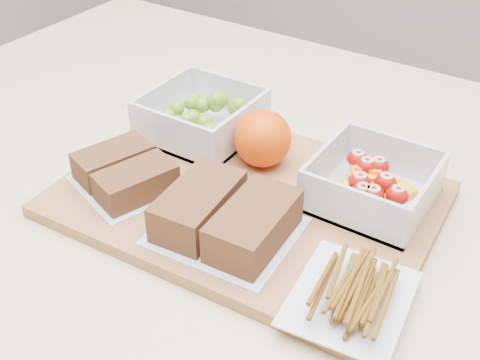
{
  "coord_description": "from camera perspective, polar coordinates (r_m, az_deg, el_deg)",
  "views": [
    {
      "loc": [
        0.32,
        -0.5,
        1.34
      ],
      "look_at": [
        0.01,
        -0.02,
        0.93
      ],
      "focal_mm": 45.0,
      "sensor_mm": 36.0,
      "label": 1
    }
  ],
  "objects": [
    {
      "name": "fruit_container",
      "position": [
        0.69,
        12.39,
        -0.52
      ],
      "size": [
        0.13,
        0.13,
        0.05
      ],
      "color": "silver",
      "rests_on": "cutting_board"
    },
    {
      "name": "sandwich_bag_center",
      "position": [
        0.63,
        -1.36,
        -3.44
      ],
      "size": [
        0.15,
        0.14,
        0.04
      ],
      "color": "silver",
      "rests_on": "cutting_board"
    },
    {
      "name": "grape_container",
      "position": [
        0.8,
        -3.46,
        5.92
      ],
      "size": [
        0.13,
        0.13,
        0.06
      ],
      "color": "silver",
      "rests_on": "cutting_board"
    },
    {
      "name": "pretzel_bag",
      "position": [
        0.58,
        10.57,
        -10.04
      ],
      "size": [
        0.12,
        0.14,
        0.03
      ],
      "color": "silver",
      "rests_on": "cutting_board"
    },
    {
      "name": "orange",
      "position": [
        0.73,
        2.17,
        3.95
      ],
      "size": [
        0.07,
        0.07,
        0.07
      ],
      "primitive_type": "sphere",
      "color": "#DE4505",
      "rests_on": "cutting_board"
    },
    {
      "name": "cutting_board",
      "position": [
        0.7,
        0.69,
        -1.84
      ],
      "size": [
        0.43,
        0.32,
        0.02
      ],
      "primitive_type": "cube",
      "rotation": [
        0.0,
        0.0,
        0.05
      ],
      "color": "#A06B42",
      "rests_on": "counter"
    },
    {
      "name": "sandwich_bag_left",
      "position": [
        0.72,
        -10.88,
        0.68
      ],
      "size": [
        0.14,
        0.13,
        0.04
      ],
      "color": "silver",
      "rests_on": "cutting_board"
    }
  ]
}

